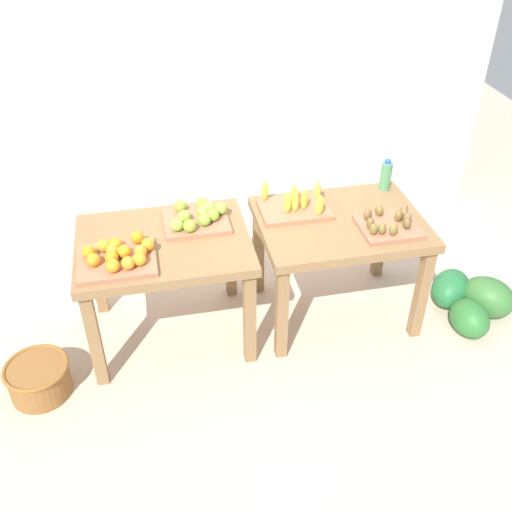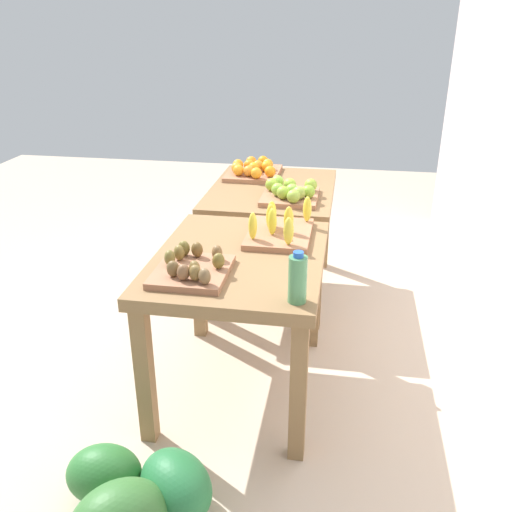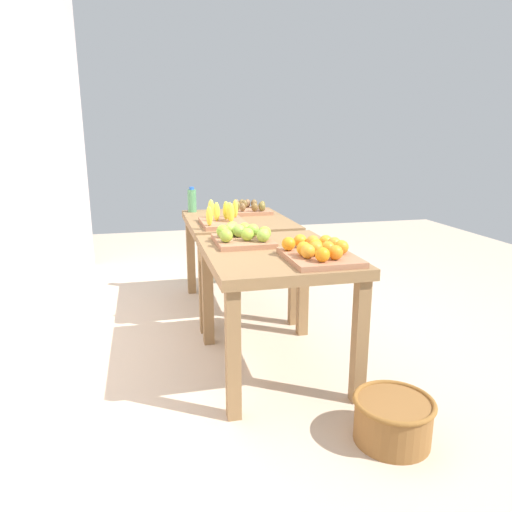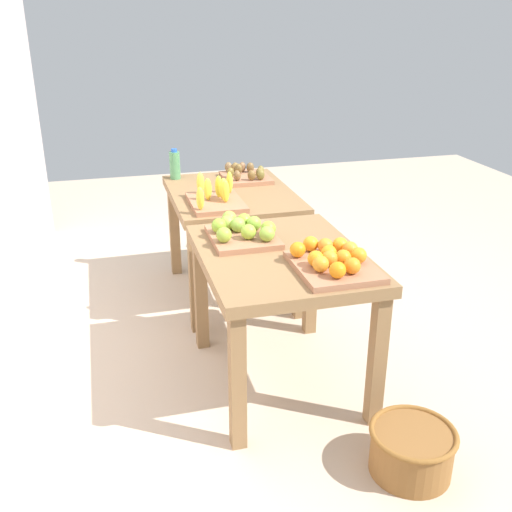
# 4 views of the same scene
# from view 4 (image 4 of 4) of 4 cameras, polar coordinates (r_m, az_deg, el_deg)

# --- Properties ---
(ground_plane) EXTENTS (8.00, 8.00, 0.00)m
(ground_plane) POSITION_cam_4_polar(r_m,az_deg,el_deg) (3.81, -0.30, -7.10)
(ground_plane) COLOR #C4AF98
(display_table_left) EXTENTS (1.04, 0.80, 0.76)m
(display_table_left) POSITION_cam_4_polar(r_m,az_deg,el_deg) (3.03, 2.38, -1.59)
(display_table_left) COLOR olive
(display_table_left) RESTS_ON ground_plane
(display_table_right) EXTENTS (1.04, 0.80, 0.76)m
(display_table_right) POSITION_cam_4_polar(r_m,az_deg,el_deg) (4.04, -2.35, 4.71)
(display_table_right) COLOR olive
(display_table_right) RESTS_ON ground_plane
(orange_bin) EXTENTS (0.45, 0.37, 0.11)m
(orange_bin) POSITION_cam_4_polar(r_m,az_deg,el_deg) (2.80, 7.34, -0.41)
(orange_bin) COLOR #A26C4D
(orange_bin) RESTS_ON display_table_left
(apple_bin) EXTENTS (0.42, 0.35, 0.11)m
(apple_bin) POSITION_cam_4_polar(r_m,az_deg,el_deg) (3.14, -1.32, 2.40)
(apple_bin) COLOR #A26C4D
(apple_bin) RESTS_ON display_table_left
(banana_crate) EXTENTS (0.44, 0.32, 0.17)m
(banana_crate) POSITION_cam_4_polar(r_m,az_deg,el_deg) (3.73, -3.88, 5.58)
(banana_crate) COLOR #A26C4D
(banana_crate) RESTS_ON display_table_right
(kiwi_bin) EXTENTS (0.36, 0.32, 0.10)m
(kiwi_bin) POSITION_cam_4_polar(r_m,az_deg,el_deg) (4.27, -1.02, 7.75)
(kiwi_bin) COLOR #A26C4D
(kiwi_bin) RESTS_ON display_table_right
(water_bottle) EXTENTS (0.08, 0.08, 0.22)m
(water_bottle) POSITION_cam_4_polar(r_m,az_deg,el_deg) (4.33, -7.78, 8.64)
(water_bottle) COLOR #4C8C59
(water_bottle) RESTS_ON display_table_right
(watermelon_pile) EXTENTS (0.63, 0.68, 0.28)m
(watermelon_pile) POSITION_cam_4_polar(r_m,az_deg,el_deg) (5.10, -1.98, 2.48)
(watermelon_pile) COLOR #346A30
(watermelon_pile) RESTS_ON ground_plane
(wicker_basket) EXTENTS (0.38, 0.38, 0.22)m
(wicker_basket) POSITION_cam_4_polar(r_m,az_deg,el_deg) (2.80, 14.67, -17.49)
(wicker_basket) COLOR brown
(wicker_basket) RESTS_ON ground_plane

